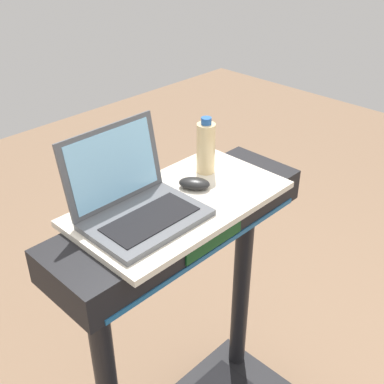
{
  "coord_description": "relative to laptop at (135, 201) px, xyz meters",
  "views": [
    {
      "loc": [
        -0.88,
        -0.21,
        1.94
      ],
      "look_at": [
        0.0,
        0.65,
        1.2
      ],
      "focal_mm": 45.62,
      "sensor_mm": 36.0,
      "label": 1
    }
  ],
  "objects": [
    {
      "name": "water_bottle",
      "position": [
        0.34,
        0.04,
        0.04
      ],
      "size": [
        0.06,
        0.06,
        0.19
      ],
      "color": "beige",
      "rests_on": "desk_board"
    },
    {
      "name": "laptop",
      "position": [
        0.0,
        0.0,
        0.0
      ],
      "size": [
        0.33,
        0.28,
        0.25
      ],
      "rotation": [
        0.0,
        0.0,
        -0.02
      ],
      "color": "#515459",
      "rests_on": "desk_board"
    },
    {
      "name": "desk_board",
      "position": [
        0.15,
        -0.03,
        -0.06
      ],
      "size": [
        0.67,
        0.37,
        0.02
      ],
      "primitive_type": "cube",
      "color": "beige",
      "rests_on": "treadmill_base"
    },
    {
      "name": "computer_mouse",
      "position": [
        0.23,
        -0.01,
        -0.03
      ],
      "size": [
        0.1,
        0.12,
        0.03
      ],
      "primitive_type": "ellipsoid",
      "rotation": [
        0.0,
        0.0,
        0.56
      ],
      "color": "black",
      "rests_on": "desk_board"
    }
  ]
}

